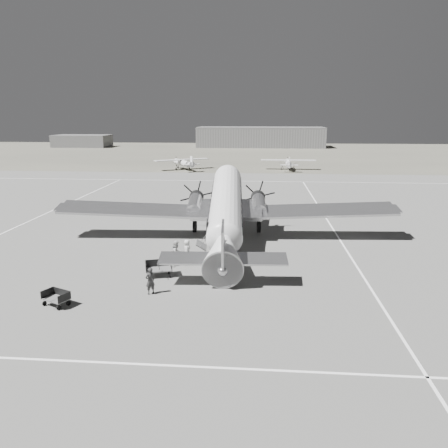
{
  "coord_description": "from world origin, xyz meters",
  "views": [
    {
      "loc": [
        5.06,
        -30.28,
        10.32
      ],
      "look_at": [
        2.38,
        2.24,
        2.2
      ],
      "focal_mm": 35.0,
      "sensor_mm": 36.0,
      "label": 1
    }
  ],
  "objects_px": {
    "passenger": "(187,250)",
    "ground_crew": "(150,281)",
    "ramp_agent": "(177,253)",
    "hangar_main": "(260,137)",
    "shed_secondary": "(82,141)",
    "dc3_airliner": "(226,211)",
    "baggage_cart_far": "(56,298)",
    "light_plane_right": "(288,164)",
    "light_plane_left": "(183,164)",
    "baggage_cart_near": "(159,269)"
  },
  "relations": [
    {
      "from": "hangar_main",
      "to": "baggage_cart_near",
      "type": "relative_size",
      "value": 23.31
    },
    {
      "from": "hangar_main",
      "to": "passenger",
      "type": "relative_size",
      "value": 26.78
    },
    {
      "from": "baggage_cart_far",
      "to": "light_plane_right",
      "type": "bearing_deg",
      "value": 100.25
    },
    {
      "from": "hangar_main",
      "to": "ground_crew",
      "type": "bearing_deg",
      "value": -92.85
    },
    {
      "from": "ramp_agent",
      "to": "ground_crew",
      "type": "bearing_deg",
      "value": -162.03
    },
    {
      "from": "dc3_airliner",
      "to": "light_plane_left",
      "type": "distance_m",
      "value": 51.61
    },
    {
      "from": "ramp_agent",
      "to": "passenger",
      "type": "xyz_separation_m",
      "value": [
        0.53,
        1.2,
        -0.12
      ]
    },
    {
      "from": "dc3_airliner",
      "to": "ground_crew",
      "type": "distance_m",
      "value": 11.51
    },
    {
      "from": "ground_crew",
      "to": "ramp_agent",
      "type": "distance_m",
      "value": 5.15
    },
    {
      "from": "light_plane_left",
      "to": "baggage_cart_near",
      "type": "height_order",
      "value": "light_plane_left"
    },
    {
      "from": "light_plane_right",
      "to": "ground_crew",
      "type": "height_order",
      "value": "light_plane_right"
    },
    {
      "from": "light_plane_left",
      "to": "baggage_cart_far",
      "type": "bearing_deg",
      "value": -118.69
    },
    {
      "from": "light_plane_right",
      "to": "hangar_main",
      "type": "bearing_deg",
      "value": 95.72
    },
    {
      "from": "ramp_agent",
      "to": "baggage_cart_near",
      "type": "bearing_deg",
      "value": -175.38
    },
    {
      "from": "shed_secondary",
      "to": "light_plane_right",
      "type": "distance_m",
      "value": 88.31
    },
    {
      "from": "dc3_airliner",
      "to": "light_plane_left",
      "type": "xyz_separation_m",
      "value": [
        -12.34,
        50.08,
        -1.64
      ]
    },
    {
      "from": "light_plane_right",
      "to": "ramp_agent",
      "type": "height_order",
      "value": "light_plane_right"
    },
    {
      "from": "ramp_agent",
      "to": "shed_secondary",
      "type": "bearing_deg",
      "value": 50.1
    },
    {
      "from": "dc3_airliner",
      "to": "baggage_cart_near",
      "type": "bearing_deg",
      "value": -119.56
    },
    {
      "from": "light_plane_right",
      "to": "dc3_airliner",
      "type": "bearing_deg",
      "value": -98.24
    },
    {
      "from": "light_plane_left",
      "to": "ground_crew",
      "type": "xyz_separation_m",
      "value": [
        8.66,
        -60.8,
        -0.34
      ]
    },
    {
      "from": "light_plane_left",
      "to": "baggage_cart_far",
      "type": "distance_m",
      "value": 62.99
    },
    {
      "from": "shed_secondary",
      "to": "ground_crew",
      "type": "height_order",
      "value": "shed_secondary"
    },
    {
      "from": "baggage_cart_near",
      "to": "baggage_cart_far",
      "type": "bearing_deg",
      "value": -150.01
    },
    {
      "from": "baggage_cart_near",
      "to": "shed_secondary",
      "type": "bearing_deg",
      "value": 97.27
    },
    {
      "from": "hangar_main",
      "to": "ground_crew",
      "type": "xyz_separation_m",
      "value": [
        -6.3,
        -126.48,
        -2.48
      ]
    },
    {
      "from": "hangar_main",
      "to": "light_plane_right",
      "type": "bearing_deg",
      "value": -85.05
    },
    {
      "from": "baggage_cart_far",
      "to": "passenger",
      "type": "relative_size",
      "value": 0.96
    },
    {
      "from": "passenger",
      "to": "ground_crew",
      "type": "bearing_deg",
      "value": 163.43
    },
    {
      "from": "ground_crew",
      "to": "light_plane_left",
      "type": "bearing_deg",
      "value": -122.84
    },
    {
      "from": "baggage_cart_far",
      "to": "passenger",
      "type": "bearing_deg",
      "value": 79.12
    },
    {
      "from": "shed_secondary",
      "to": "ramp_agent",
      "type": "bearing_deg",
      "value": -64.97
    },
    {
      "from": "light_plane_right",
      "to": "ramp_agent",
      "type": "bearing_deg",
      "value": -100.32
    },
    {
      "from": "light_plane_right",
      "to": "ramp_agent",
      "type": "relative_size",
      "value": 5.93
    },
    {
      "from": "hangar_main",
      "to": "dc3_airliner",
      "type": "relative_size",
      "value": 1.43
    },
    {
      "from": "baggage_cart_far",
      "to": "ramp_agent",
      "type": "distance_m",
      "value": 9.04
    },
    {
      "from": "baggage_cart_near",
      "to": "ground_crew",
      "type": "bearing_deg",
      "value": -103.66
    },
    {
      "from": "baggage_cart_far",
      "to": "passenger",
      "type": "height_order",
      "value": "passenger"
    },
    {
      "from": "dc3_airliner",
      "to": "baggage_cart_far",
      "type": "xyz_separation_m",
      "value": [
        -8.51,
        -12.79,
        -2.38
      ]
    },
    {
      "from": "light_plane_left",
      "to": "light_plane_right",
      "type": "xyz_separation_m",
      "value": [
        20.51,
        1.51,
        -0.04
      ]
    },
    {
      "from": "ground_crew",
      "to": "passenger",
      "type": "height_order",
      "value": "ground_crew"
    },
    {
      "from": "baggage_cart_near",
      "to": "ground_crew",
      "type": "distance_m",
      "value": 2.96
    },
    {
      "from": "shed_secondary",
      "to": "dc3_airliner",
      "type": "distance_m",
      "value": 124.74
    },
    {
      "from": "shed_secondary",
      "to": "light_plane_left",
      "type": "height_order",
      "value": "shed_secondary"
    },
    {
      "from": "baggage_cart_near",
      "to": "passenger",
      "type": "xyz_separation_m",
      "value": [
        1.34,
        3.37,
        0.28
      ]
    },
    {
      "from": "light_plane_left",
      "to": "baggage_cart_near",
      "type": "relative_size",
      "value": 6.21
    },
    {
      "from": "light_plane_right",
      "to": "baggage_cart_far",
      "type": "distance_m",
      "value": 66.52
    },
    {
      "from": "light_plane_left",
      "to": "baggage_cart_near",
      "type": "xyz_separation_m",
      "value": [
        8.49,
        -57.87,
        -0.65
      ]
    },
    {
      "from": "ramp_agent",
      "to": "hangar_main",
      "type": "bearing_deg",
      "value": 22.4
    },
    {
      "from": "shed_secondary",
      "to": "baggage_cart_far",
      "type": "distance_m",
      "value": 132.87
    }
  ]
}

